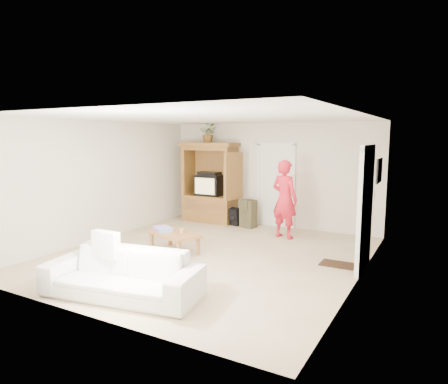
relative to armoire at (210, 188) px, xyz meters
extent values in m
plane|color=tan|center=(1.58, -2.66, -0.91)|extent=(6.00, 6.00, 0.00)
plane|color=white|center=(1.58, -2.66, 1.69)|extent=(6.00, 6.00, 0.00)
plane|color=silver|center=(1.58, 0.34, 0.39)|extent=(5.50, 0.00, 5.50)
plane|color=silver|center=(1.58, -5.66, 0.39)|extent=(5.50, 0.00, 5.50)
plane|color=silver|center=(-1.17, -2.66, 0.39)|extent=(0.00, 6.00, 6.00)
plane|color=silver|center=(4.33, -2.66, 0.39)|extent=(0.00, 6.00, 6.00)
cube|color=#9C6830|center=(-0.02, -0.01, -0.56)|extent=(1.40, 0.60, 0.70)
cube|color=#9C6830|center=(-0.67, -0.01, 0.39)|extent=(0.10, 0.60, 1.20)
cube|color=#9C6830|center=(0.63, -0.01, 0.39)|extent=(0.10, 0.60, 1.20)
cube|color=#9C6830|center=(-0.02, 0.26, 0.39)|extent=(1.40, 0.06, 1.20)
cube|color=#9C6830|center=(-0.02, -0.01, 1.04)|extent=(1.40, 0.60, 0.10)
cube|color=#9C6830|center=(-0.02, -0.01, 1.14)|extent=(1.52, 0.68, 0.10)
cube|color=#9C6830|center=(0.96, -0.48, 0.39)|extent=(0.16, 0.67, 1.15)
cube|color=black|center=(-0.02, 0.02, 0.07)|extent=(0.70, 0.52, 0.55)
cube|color=tan|center=(-0.02, -0.25, 0.07)|extent=(0.58, 0.02, 0.42)
cube|color=black|center=(-0.02, -0.01, 0.38)|extent=(0.55, 0.35, 0.08)
cube|color=#A16E37|center=(-0.02, -0.30, -0.46)|extent=(1.19, 0.03, 0.25)
cube|color=white|center=(1.73, 0.31, 0.11)|extent=(0.85, 0.05, 2.04)
cube|color=black|center=(4.30, -2.06, 0.11)|extent=(0.05, 0.90, 2.04)
cube|color=black|center=(4.31, -0.76, 0.69)|extent=(0.03, 0.60, 0.48)
cube|color=#382316|center=(3.88, -2.06, -0.90)|extent=(0.60, 0.40, 0.02)
imported|color=#4C7238|center=(-0.02, -0.03, 1.43)|extent=(0.53, 0.49, 0.49)
imported|color=red|center=(2.35, -0.70, -0.03)|extent=(0.73, 0.58, 1.75)
imported|color=silver|center=(1.52, -4.96, -0.58)|extent=(2.37, 1.25, 0.66)
cube|color=#A16E37|center=(0.87, -2.83, -0.54)|extent=(1.20, 0.90, 0.06)
cube|color=#A16E37|center=(0.36, -2.90, -0.74)|extent=(0.07, 0.07, 0.34)
cube|color=#A16E37|center=(0.50, -2.47, -0.74)|extent=(0.07, 0.07, 0.34)
cube|color=#A16E37|center=(1.24, -3.20, -0.74)|extent=(0.07, 0.07, 0.34)
cube|color=#A16E37|center=(1.39, -2.77, -0.74)|extent=(0.07, 0.07, 0.34)
cube|color=#FD54C3|center=(0.60, -2.83, -0.47)|extent=(0.47, 0.44, 0.08)
cylinder|color=tan|center=(1.02, -2.79, -0.46)|extent=(0.08, 0.08, 0.10)
camera|label=1|loc=(5.43, -9.01, 1.35)|focal=32.00mm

